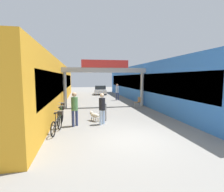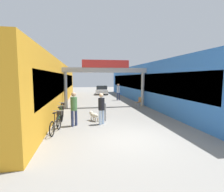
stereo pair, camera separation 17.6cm
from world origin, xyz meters
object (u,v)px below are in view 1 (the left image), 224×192
object	(u,v)px
bicycle_green_second	(61,116)
bicycle_orange_third	(62,111)
pedestrian_with_dog	(102,107)
cafe_chair_wood_nearer	(138,101)
bollard_post_metal	(106,112)
pedestrian_carrying_crate	(117,91)
dog_on_leash	(94,115)
bicycle_black_nearest	(57,123)
pedestrian_companion	(75,107)
parked_car_white	(101,90)

from	to	relation	value
bicycle_green_second	bicycle_orange_third	size ratio (longest dim) A/B	1.00
pedestrian_with_dog	cafe_chair_wood_nearer	distance (m)	6.05
pedestrian_with_dog	bollard_post_metal	xyz separation A→B (m)	(0.30, 0.70, -0.44)
bicycle_orange_third	pedestrian_carrying_crate	bearing A→B (deg)	56.81
dog_on_leash	bicycle_black_nearest	distance (m)	2.61
dog_on_leash	bicycle_orange_third	bearing A→B (deg)	151.73
pedestrian_with_dog	bicycle_orange_third	bearing A→B (deg)	140.40
bicycle_orange_third	bollard_post_metal	bearing A→B (deg)	-24.56
pedestrian_with_dog	cafe_chair_wood_nearer	size ratio (longest dim) A/B	1.92
pedestrian_companion	parked_car_white	size ratio (longest dim) A/B	0.43
dog_on_leash	bicycle_green_second	xyz separation A→B (m)	(-1.86, -0.29, 0.09)
bicycle_orange_third	bicycle_black_nearest	bearing A→B (deg)	-89.42
bicycle_black_nearest	cafe_chair_wood_nearer	xyz separation A→B (m)	(5.93, 5.75, 0.10)
cafe_chair_wood_nearer	bicycle_orange_third	bearing A→B (deg)	-154.04
pedestrian_carrying_crate	cafe_chair_wood_nearer	distance (m)	5.18
pedestrian_with_dog	bollard_post_metal	world-z (taller)	pedestrian_with_dog
bicycle_orange_third	parked_car_white	xyz separation A→B (m)	(4.25, 15.50, 0.21)
bicycle_orange_third	parked_car_white	world-z (taller)	parked_car_white
dog_on_leash	bicycle_orange_third	size ratio (longest dim) A/B	0.46
pedestrian_with_dog	bicycle_orange_third	world-z (taller)	pedestrian_with_dog
dog_on_leash	cafe_chair_wood_nearer	size ratio (longest dim) A/B	0.87
bicycle_black_nearest	pedestrian_carrying_crate	bearing A→B (deg)	64.37
pedestrian_companion	bollard_post_metal	bearing A→B (deg)	23.75
bicycle_green_second	bicycle_orange_third	distance (m)	1.31
pedestrian_with_dog	pedestrian_companion	xyz separation A→B (m)	(-1.45, -0.07, 0.06)
pedestrian_carrying_crate	bollard_post_metal	xyz separation A→B (m)	(-2.68, -9.17, -0.51)
pedestrian_companion	pedestrian_with_dog	bearing A→B (deg)	2.80
bicycle_orange_third	parked_car_white	size ratio (longest dim) A/B	0.40
bicycle_black_nearest	bicycle_orange_third	world-z (taller)	same
bicycle_orange_third	cafe_chair_wood_nearer	size ratio (longest dim) A/B	1.90
pedestrian_carrying_crate	pedestrian_with_dog	bearing A→B (deg)	-106.78
bollard_post_metal	pedestrian_with_dog	bearing A→B (deg)	-113.08
pedestrian_carrying_crate	cafe_chair_wood_nearer	size ratio (longest dim) A/B	2.05
bicycle_black_nearest	bicycle_green_second	xyz separation A→B (m)	(-0.00, 1.54, 0.00)
pedestrian_with_dog	bicycle_black_nearest	bearing A→B (deg)	-156.28
pedestrian_with_dog	bollard_post_metal	size ratio (longest dim) A/B	1.60
bollard_post_metal	cafe_chair_wood_nearer	bearing A→B (deg)	50.09
pedestrian_companion	cafe_chair_wood_nearer	world-z (taller)	pedestrian_companion
pedestrian_with_dog	cafe_chair_wood_nearer	xyz separation A→B (m)	(3.70, 4.77, -0.44)
bicycle_green_second	bollard_post_metal	size ratio (longest dim) A/B	1.58
pedestrian_companion	cafe_chair_wood_nearer	distance (m)	7.09
bicycle_green_second	parked_car_white	bearing A→B (deg)	75.89
pedestrian_carrying_crate	bicycle_black_nearest	bearing A→B (deg)	-115.63
pedestrian_companion	cafe_chair_wood_nearer	xyz separation A→B (m)	(5.15, 4.84, -0.50)
pedestrian_with_dog	bicycle_green_second	world-z (taller)	pedestrian_with_dog
cafe_chair_wood_nearer	bollard_post_metal	bearing A→B (deg)	-129.91
pedestrian_carrying_crate	bollard_post_metal	distance (m)	9.56
dog_on_leash	bicycle_orange_third	distance (m)	2.15
pedestrian_carrying_crate	cafe_chair_wood_nearer	xyz separation A→B (m)	(0.73, -5.10, -0.51)
bicycle_orange_third	dog_on_leash	bearing A→B (deg)	-28.27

